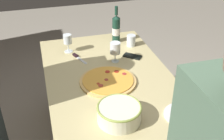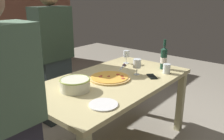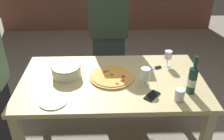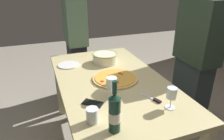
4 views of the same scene
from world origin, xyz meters
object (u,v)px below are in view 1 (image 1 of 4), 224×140
at_px(wine_glass_near_pizza, 115,48).
at_px(wine_bottle, 116,28).
at_px(cup_amber, 131,40).
at_px(dining_table, 112,92).
at_px(wine_glass_by_bottle, 68,40).
at_px(side_plate, 182,115).
at_px(cell_phone, 132,56).
at_px(serving_bowl, 119,113).
at_px(pizza, 108,81).
at_px(pizza_knife, 78,57).

bearing_deg(wine_glass_near_pizza, wine_bottle, -17.47).
distance_m(wine_bottle, cup_amber, 0.17).
height_order(wine_bottle, cup_amber, wine_bottle).
xyz_separation_m(dining_table, wine_glass_by_bottle, (0.53, 0.23, 0.20)).
bearing_deg(side_plate, dining_table, 33.32).
relative_size(dining_table, cell_phone, 11.11).
xyz_separation_m(dining_table, wine_bottle, (0.62, -0.21, 0.22)).
xyz_separation_m(dining_table, serving_bowl, (-0.40, 0.07, 0.15)).
bearing_deg(pizza, wine_bottle, -21.30).
relative_size(wine_glass_near_pizza, cup_amber, 1.66).
relative_size(wine_glass_near_pizza, wine_glass_by_bottle, 1.06).
distance_m(serving_bowl, pizza_knife, 0.81).
bearing_deg(wine_bottle, wine_glass_near_pizza, 162.53).
bearing_deg(cell_phone, wine_bottle, -130.44).
height_order(wine_glass_by_bottle, side_plate, wine_glass_by_bottle).
bearing_deg(wine_glass_by_bottle, cell_phone, -115.18).
bearing_deg(cup_amber, pizza, 145.65).
height_order(pizza, pizza_knife, pizza).
xyz_separation_m(wine_bottle, pizza_knife, (-0.22, 0.38, -0.12)).
distance_m(serving_bowl, cup_amber, 0.98).
height_order(pizza, serving_bowl, serving_bowl).
relative_size(pizza, side_plate, 1.84).
xyz_separation_m(wine_bottle, side_plate, (-1.08, -0.09, -0.12)).
bearing_deg(dining_table, wine_glass_by_bottle, 23.14).
xyz_separation_m(cell_phone, pizza_knife, (0.10, 0.43, 0.00)).
bearing_deg(pizza, serving_bowl, 174.28).
relative_size(pizza, serving_bowl, 1.54).
relative_size(serving_bowl, pizza_knife, 1.37).
xyz_separation_m(serving_bowl, cup_amber, (0.90, -0.38, -0.01)).
distance_m(side_plate, cell_phone, 0.77).
relative_size(wine_bottle, cell_phone, 2.25).
relative_size(pizza, wine_glass_by_bottle, 2.58).
distance_m(wine_glass_near_pizza, cup_amber, 0.32).
bearing_deg(pizza, pizza_knife, 19.60).
xyz_separation_m(dining_table, cup_amber, (0.50, -0.31, 0.14)).
bearing_deg(wine_bottle, pizza, 158.70).
relative_size(wine_glass_by_bottle, side_plate, 0.71).
height_order(wine_bottle, pizza_knife, wine_bottle).
height_order(wine_bottle, wine_glass_by_bottle, wine_bottle).
bearing_deg(wine_bottle, cup_amber, -139.79).
relative_size(dining_table, wine_glass_near_pizza, 9.84).
height_order(serving_bowl, wine_bottle, wine_bottle).
bearing_deg(serving_bowl, dining_table, -9.86).
relative_size(pizza, cell_phone, 2.75).
bearing_deg(side_plate, serving_bowl, 81.19).
relative_size(wine_bottle, cup_amber, 3.31).
distance_m(wine_glass_near_pizza, side_plate, 0.76).
bearing_deg(wine_glass_by_bottle, pizza, -159.44).
height_order(side_plate, pizza_knife, pizza_knife).
height_order(wine_bottle, side_plate, wine_bottle).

